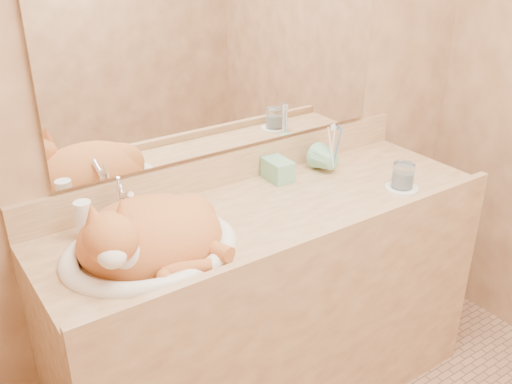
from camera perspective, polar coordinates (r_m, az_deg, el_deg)
wall_back at (r=2.02m, az=-2.87°, el=11.49°), size 2.40×0.02×2.50m
vanity_counter at (r=2.18m, az=1.52°, el=-11.66°), size 1.60×0.55×0.85m
mirror at (r=1.98m, az=-2.77°, el=15.35°), size 1.30×0.02×0.80m
sink_basin at (r=1.69m, az=-10.68°, el=-3.52°), size 0.56×0.48×0.16m
faucet at (r=1.86m, az=-13.27°, el=-1.10°), size 0.05×0.11×0.15m
cat at (r=1.68m, az=-10.90°, el=-4.09°), size 0.50×0.45×0.24m
soap_dispenser at (r=2.08m, az=3.14°, el=2.93°), size 0.08×0.08×0.18m
toothbrush_cup at (r=2.20m, az=7.74°, el=2.86°), size 0.11×0.11×0.10m
toothbrushes at (r=2.17m, az=7.86°, el=4.66°), size 0.03×0.03×0.21m
saucer at (r=2.15m, az=14.35°, el=0.37°), size 0.12×0.12×0.01m
water_glass at (r=2.13m, az=14.50°, el=1.61°), size 0.08×0.08×0.09m
lotion_bottle at (r=1.81m, az=-16.77°, el=-2.78°), size 0.05×0.05×0.13m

